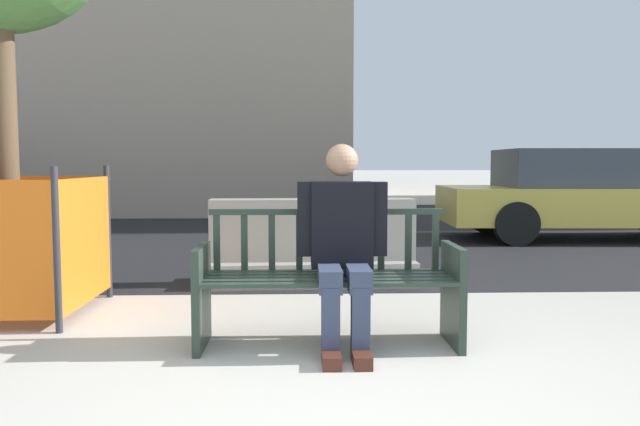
% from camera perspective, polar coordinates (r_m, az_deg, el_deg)
% --- Properties ---
extents(ground_plane, '(200.00, 200.00, 0.00)m').
position_cam_1_polar(ground_plane, '(3.14, -0.19, -17.74)').
color(ground_plane, '#B7B2A8').
extents(street_asphalt, '(120.00, 12.00, 0.01)m').
position_cam_1_polar(street_asphalt, '(11.66, -1.56, -1.25)').
color(street_asphalt, black).
rests_on(street_asphalt, ground).
extents(street_bench, '(1.69, 0.54, 0.88)m').
position_cam_1_polar(street_bench, '(4.10, 0.73, -6.59)').
color(street_bench, '#28382D').
rests_on(street_bench, ground).
extents(seated_person, '(0.58, 0.72, 1.31)m').
position_cam_1_polar(seated_person, '(4.00, 2.07, -2.61)').
color(seated_person, black).
rests_on(seated_person, ground).
extents(jersey_barrier_centre, '(2.02, 0.75, 0.84)m').
position_cam_1_polar(jersey_barrier_centre, '(6.16, -0.68, -3.35)').
color(jersey_barrier_centre, gray).
rests_on(jersey_barrier_centre, ground).
extents(construction_fence, '(1.23, 1.23, 1.17)m').
position_cam_1_polar(construction_fence, '(5.48, -26.50, -2.25)').
color(construction_fence, '#2D2D33').
rests_on(construction_fence, ground).
extents(car_taxi_near, '(4.64, 2.01, 1.40)m').
position_cam_1_polar(car_taxi_near, '(10.60, 23.28, 1.59)').
color(car_taxi_near, '#DBC64C').
rests_on(car_taxi_near, ground).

